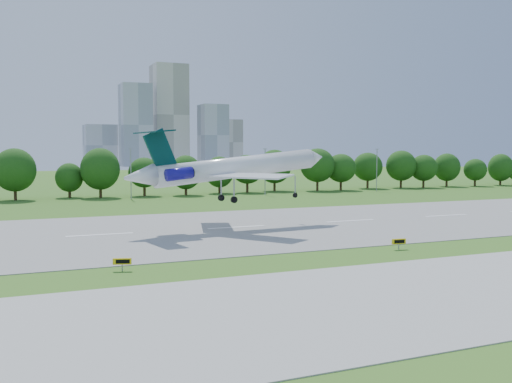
# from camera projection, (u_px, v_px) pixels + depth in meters

# --- Properties ---
(ground) EXTENTS (600.00, 600.00, 0.00)m
(ground) POSITION_uv_depth(u_px,v_px,m) (136.00, 271.00, 54.95)
(ground) COLOR #2C5C18
(ground) RESTS_ON ground
(runway) EXTENTS (400.00, 45.00, 0.08)m
(runway) POSITION_uv_depth(u_px,v_px,m) (100.00, 235.00, 77.90)
(runway) COLOR gray
(runway) RESTS_ON ground
(taxiway) EXTENTS (400.00, 23.00, 0.08)m
(taxiway) POSITION_uv_depth(u_px,v_px,m) (189.00, 321.00, 38.42)
(taxiway) COLOR #ADADA8
(taxiway) RESTS_ON ground
(tree_line) EXTENTS (288.40, 8.40, 10.40)m
(tree_line) POSITION_uv_depth(u_px,v_px,m) (61.00, 173.00, 138.98)
(tree_line) COLOR #382314
(tree_line) RESTS_ON ground
(light_poles) EXTENTS (175.90, 0.25, 12.19)m
(light_poles) POSITION_uv_depth(u_px,v_px,m) (53.00, 174.00, 128.81)
(light_poles) COLOR gray
(light_poles) RESTS_ON ground
(skyline) EXTENTS (127.00, 52.00, 80.00)m
(skyline) POSITION_uv_depth(u_px,v_px,m) (165.00, 127.00, 450.48)
(skyline) COLOR #B2B2B7
(skyline) RESTS_ON ground
(airliner) EXTENTS (33.99, 24.40, 10.73)m
(airliner) POSITION_uv_depth(u_px,v_px,m) (228.00, 168.00, 84.26)
(airliner) COLOR white
(airliner) RESTS_ON ground
(taxi_sign_centre) EXTENTS (1.74, 0.72, 1.24)m
(taxi_sign_centre) POSITION_uv_depth(u_px,v_px,m) (122.00, 262.00, 54.65)
(taxi_sign_centre) COLOR gray
(taxi_sign_centre) RESTS_ON ground
(taxi_sign_right) EXTENTS (1.81, 0.37, 1.26)m
(taxi_sign_right) POSITION_uv_depth(u_px,v_px,m) (399.00, 242.00, 66.64)
(taxi_sign_right) COLOR gray
(taxi_sign_right) RESTS_ON ground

